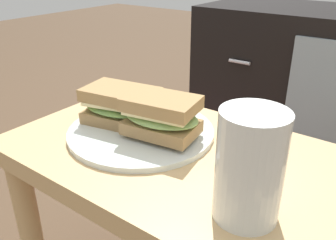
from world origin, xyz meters
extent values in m
cube|color=tan|center=(0.00, 0.00, 0.44)|extent=(0.56, 0.36, 0.04)
cylinder|color=tan|center=(-0.25, 0.14, 0.21)|extent=(0.04, 0.04, 0.43)
cube|color=black|center=(0.04, 0.95, 0.29)|extent=(0.96, 0.44, 0.58)
cylinder|color=silver|center=(-0.22, 0.72, 0.41)|extent=(0.08, 0.01, 0.01)
cylinder|color=silver|center=(-0.22, 0.72, 0.19)|extent=(0.08, 0.01, 0.01)
cube|color=#4C1E19|center=(-0.35, 0.54, 0.00)|extent=(0.94, 0.68, 0.01)
cube|color=brown|center=(-0.35, 0.54, 0.01)|extent=(0.77, 0.56, 0.00)
cylinder|color=silver|center=(-0.08, 0.01, 0.47)|extent=(0.26, 0.26, 0.01)
cube|color=#9E7A4C|center=(-0.12, 0.01, 0.48)|extent=(0.15, 0.11, 0.02)
ellipsoid|color=#729E4C|center=(-0.12, 0.01, 0.50)|extent=(0.16, 0.12, 0.02)
cube|color=beige|center=(-0.12, 0.01, 0.51)|extent=(0.14, 0.11, 0.01)
cube|color=#9E7A4C|center=(-0.12, 0.01, 0.53)|extent=(0.15, 0.10, 0.02)
cube|color=#9E7A4C|center=(-0.03, 0.01, 0.49)|extent=(0.13, 0.10, 0.02)
ellipsoid|color=#8CB260|center=(-0.03, 0.01, 0.51)|extent=(0.14, 0.10, 0.02)
cube|color=beige|center=(-0.03, 0.01, 0.52)|extent=(0.12, 0.09, 0.01)
cube|color=#9E7A4C|center=(-0.03, 0.01, 0.53)|extent=(0.13, 0.10, 0.02)
cylinder|color=silver|center=(0.17, -0.08, 0.53)|extent=(0.08, 0.08, 0.14)
cylinder|color=orange|center=(0.17, -0.08, 0.52)|extent=(0.07, 0.07, 0.11)
cylinder|color=white|center=(0.17, -0.08, 0.58)|extent=(0.07, 0.07, 0.01)
camera|label=1|loc=(0.31, -0.43, 0.76)|focal=38.07mm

